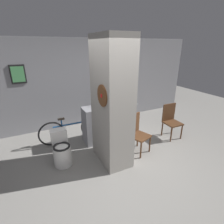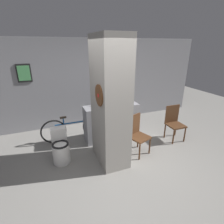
% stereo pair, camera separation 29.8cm
% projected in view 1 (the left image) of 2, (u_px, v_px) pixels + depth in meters
% --- Properties ---
extents(ground_plane, '(14.00, 14.00, 0.00)m').
position_uv_depth(ground_plane, '(121.00, 171.00, 3.55)').
color(ground_plane, gray).
extents(wall_back, '(8.00, 0.09, 2.60)m').
position_uv_depth(wall_back, '(80.00, 84.00, 5.28)').
color(wall_back, gray).
rests_on(wall_back, ground_plane).
extents(pillar_center, '(0.58, 0.94, 2.60)m').
position_uv_depth(pillar_center, '(112.00, 104.00, 3.49)').
color(pillar_center, gray).
rests_on(pillar_center, ground_plane).
extents(counter_shelf, '(1.43, 0.44, 0.95)m').
position_uv_depth(counter_shelf, '(110.00, 122.00, 4.66)').
color(counter_shelf, gray).
rests_on(counter_shelf, ground_plane).
extents(toilet, '(0.37, 0.53, 0.72)m').
position_uv_depth(toilet, '(62.00, 151.00, 3.69)').
color(toilet, white).
rests_on(toilet, ground_plane).
extents(chair_near_pillar, '(0.53, 0.53, 0.92)m').
position_uv_depth(chair_near_pillar, '(137.00, 132.00, 4.08)').
color(chair_near_pillar, '#4C2D19').
rests_on(chair_near_pillar, ground_plane).
extents(chair_by_doorway, '(0.42, 0.42, 0.92)m').
position_uv_depth(chair_by_doorway, '(171.00, 120.00, 4.76)').
color(chair_by_doorway, '#4C2D19').
rests_on(chair_by_doorway, ground_plane).
extents(bicycle, '(1.72, 0.42, 0.70)m').
position_uv_depth(bicycle, '(73.00, 129.00, 4.58)').
color(bicycle, black).
rests_on(bicycle, ground_plane).
extents(bottle_tall, '(0.08, 0.08, 0.26)m').
position_uv_depth(bottle_tall, '(102.00, 102.00, 4.40)').
color(bottle_tall, '#19598C').
rests_on(bottle_tall, counter_shelf).
extents(bottle_short, '(0.07, 0.07, 0.22)m').
position_uv_depth(bottle_short, '(107.00, 103.00, 4.40)').
color(bottle_short, silver).
rests_on(bottle_short, counter_shelf).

